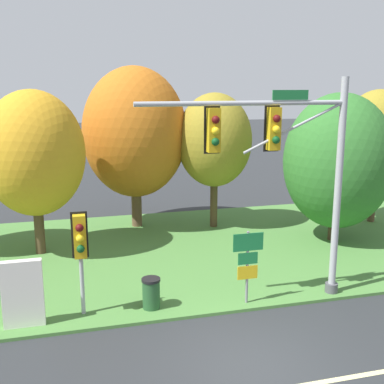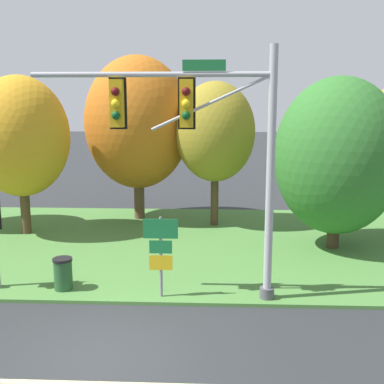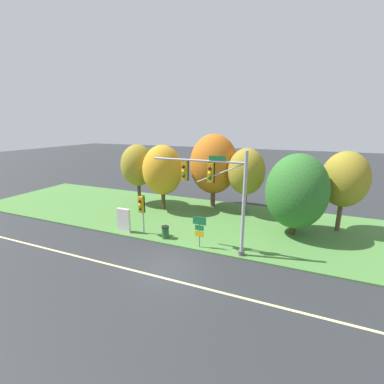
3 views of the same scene
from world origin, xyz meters
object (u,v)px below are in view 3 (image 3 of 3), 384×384
at_px(tree_nearest_road, 138,166).
at_px(tree_behind_signpost, 214,164).
at_px(tree_right_far, 345,180).
at_px(tree_mid_verge, 246,172).
at_px(tree_tall_centre, 296,192).
at_px(info_kiosk, 124,220).
at_px(trash_bin, 165,232).
at_px(tree_left_of_mast, 163,170).
at_px(pedestrian_signal_near_kerb, 141,207).
at_px(traffic_signal_mast, 218,187).
at_px(route_sign_post, 199,228).

height_order(tree_nearest_road, tree_behind_signpost, tree_behind_signpost).
distance_m(tree_behind_signpost, tree_right_far, 11.38).
height_order(tree_mid_verge, tree_tall_centre, tree_tall_centre).
bearing_deg(info_kiosk, trash_bin, 3.09).
bearing_deg(tree_left_of_mast, pedestrian_signal_near_kerb, -76.68).
bearing_deg(info_kiosk, traffic_signal_mast, -1.45).
distance_m(tree_nearest_road, tree_tall_centre, 15.73).
xyz_separation_m(traffic_signal_mast, tree_behind_signpost, (-3.19, 9.08, -0.01)).
bearing_deg(tree_tall_centre, traffic_signal_mast, -134.06).
relative_size(pedestrian_signal_near_kerb, route_sign_post, 1.36).
height_order(tree_tall_centre, info_kiosk, tree_tall_centre).
xyz_separation_m(tree_nearest_road, tree_right_far, (18.84, -0.29, 0.11)).
bearing_deg(tree_right_far, tree_nearest_road, 179.12).
bearing_deg(tree_tall_centre, route_sign_post, -140.37).
xyz_separation_m(pedestrian_signal_near_kerb, tree_mid_verge, (6.33, 7.69, 1.82)).
distance_m(info_kiosk, trash_bin, 3.61).
distance_m(traffic_signal_mast, tree_right_far, 10.54).
bearing_deg(tree_left_of_mast, tree_behind_signpost, 33.28).
xyz_separation_m(route_sign_post, tree_nearest_road, (-9.67, 7.20, 2.63)).
distance_m(traffic_signal_mast, trash_bin, 5.67).
distance_m(traffic_signal_mast, tree_tall_centre, 6.79).
xyz_separation_m(tree_tall_centre, trash_bin, (-8.73, -4.44, -2.93)).
distance_m(tree_tall_centre, trash_bin, 10.23).
bearing_deg(tree_behind_signpost, pedestrian_signal_near_kerb, -108.11).
distance_m(route_sign_post, tree_tall_centre, 7.86).
height_order(tree_mid_verge, trash_bin, tree_mid_verge).
height_order(tree_left_of_mast, tree_right_far, tree_left_of_mast).
bearing_deg(tree_tall_centre, pedestrian_signal_near_kerb, -157.37).
relative_size(route_sign_post, tree_nearest_road, 0.36).
xyz_separation_m(tree_right_far, info_kiosk, (-15.61, -6.69, -3.23)).
relative_size(route_sign_post, tree_behind_signpost, 0.31).
bearing_deg(tree_mid_verge, tree_nearest_road, -175.52).
relative_size(tree_left_of_mast, tree_right_far, 1.01).
distance_m(route_sign_post, tree_nearest_road, 12.35).
xyz_separation_m(tree_nearest_road, tree_behind_signpost, (7.68, 1.91, 0.33)).
bearing_deg(tree_right_far, info_kiosk, -156.79).
relative_size(pedestrian_signal_near_kerb, tree_nearest_road, 0.49).
bearing_deg(tree_right_far, tree_left_of_mast, -177.78).
height_order(route_sign_post, tree_left_of_mast, tree_left_of_mast).
relative_size(pedestrian_signal_near_kerb, tree_behind_signpost, 0.42).
bearing_deg(tree_behind_signpost, route_sign_post, -77.66).
relative_size(tree_left_of_mast, info_kiosk, 3.35).
bearing_deg(pedestrian_signal_near_kerb, route_sign_post, -4.60).
distance_m(traffic_signal_mast, tree_left_of_mast, 9.75).
xyz_separation_m(traffic_signal_mast, info_kiosk, (-7.63, 0.19, -3.46)).
relative_size(traffic_signal_mast, trash_bin, 7.26).
height_order(tree_nearest_road, tree_tall_centre, tree_nearest_road).
distance_m(tree_nearest_road, info_kiosk, 8.30).
height_order(route_sign_post, tree_right_far, tree_right_far).
bearing_deg(tree_mid_verge, tree_right_far, -8.60).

